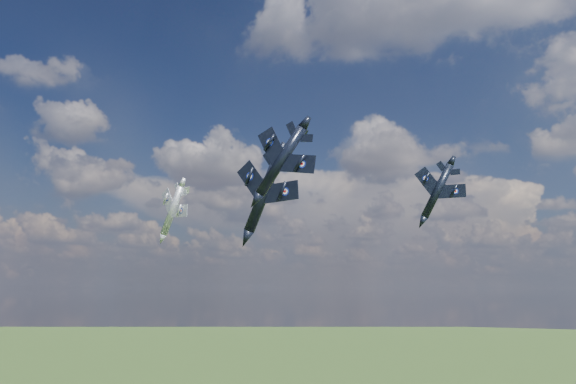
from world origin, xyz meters
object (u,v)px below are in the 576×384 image
at_px(jet_right_navy, 281,161).
at_px(jet_high_navy, 437,191).
at_px(jet_left_silver, 172,210).
at_px(jet_lead_navy, 264,193).

bearing_deg(jet_right_navy, jet_high_navy, 76.93).
relative_size(jet_high_navy, jet_left_silver, 1.00).
relative_size(jet_lead_navy, jet_left_silver, 1.13).
bearing_deg(jet_left_silver, jet_high_navy, 32.71).
bearing_deg(jet_lead_navy, jet_left_silver, 151.67).
distance_m(jet_right_navy, jet_left_silver, 51.36).
bearing_deg(jet_left_silver, jet_lead_navy, -13.30).
height_order(jet_lead_navy, jet_right_navy, jet_right_navy).
relative_size(jet_right_navy, jet_left_silver, 0.86).
height_order(jet_high_navy, jet_left_silver, jet_high_navy).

